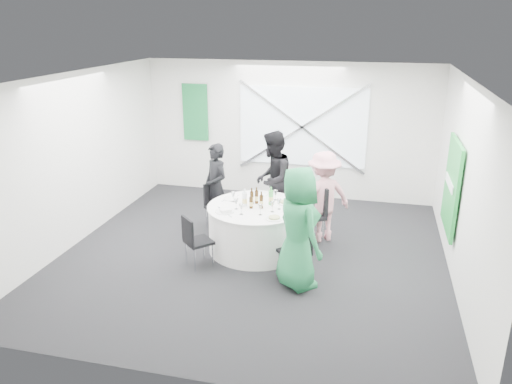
% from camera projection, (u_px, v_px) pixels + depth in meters
% --- Properties ---
extents(floor, '(6.00, 6.00, 0.00)m').
position_uv_depth(floor, '(253.00, 255.00, 8.01)').
color(floor, black).
rests_on(floor, ground).
extents(ceiling, '(6.00, 6.00, 0.00)m').
position_uv_depth(ceiling, '(253.00, 77.00, 7.09)').
color(ceiling, white).
rests_on(ceiling, wall_back).
extents(wall_back, '(6.00, 0.00, 6.00)m').
position_uv_depth(wall_back, '(288.00, 130.00, 10.30)').
color(wall_back, silver).
rests_on(wall_back, floor).
extents(wall_front, '(6.00, 0.00, 6.00)m').
position_uv_depth(wall_front, '(177.00, 259.00, 4.80)').
color(wall_front, silver).
rests_on(wall_front, floor).
extents(wall_left, '(0.00, 6.00, 6.00)m').
position_uv_depth(wall_left, '(77.00, 159.00, 8.22)').
color(wall_left, silver).
rests_on(wall_left, floor).
extents(wall_right, '(0.00, 6.00, 6.00)m').
position_uv_depth(wall_right, '(464.00, 186.00, 6.88)').
color(wall_right, silver).
rests_on(wall_right, floor).
extents(window_panel, '(2.60, 0.03, 1.60)m').
position_uv_depth(window_panel, '(302.00, 127.00, 10.16)').
color(window_panel, silver).
rests_on(window_panel, wall_back).
extents(window_brace_a, '(2.63, 0.05, 1.84)m').
position_uv_depth(window_brace_a, '(302.00, 127.00, 10.13)').
color(window_brace_a, silver).
rests_on(window_brace_a, window_panel).
extents(window_brace_b, '(2.63, 0.05, 1.84)m').
position_uv_depth(window_brace_b, '(302.00, 127.00, 10.13)').
color(window_brace_b, silver).
rests_on(window_brace_b, window_panel).
extents(green_banner, '(0.55, 0.04, 1.20)m').
position_uv_depth(green_banner, '(195.00, 112.00, 10.60)').
color(green_banner, '#125D2A').
rests_on(green_banner, wall_back).
extents(green_sign, '(0.05, 1.20, 1.40)m').
position_uv_depth(green_sign, '(452.00, 186.00, 7.51)').
color(green_sign, green).
rests_on(green_sign, wall_right).
extents(banquet_table, '(1.56, 1.56, 0.76)m').
position_uv_depth(banquet_table, '(256.00, 228.00, 8.07)').
color(banquet_table, white).
rests_on(banquet_table, floor).
extents(chair_back, '(0.54, 0.55, 1.03)m').
position_uv_depth(chair_back, '(279.00, 195.00, 8.91)').
color(chair_back, black).
rests_on(chair_back, floor).
extents(chair_back_left, '(0.52, 0.52, 0.81)m').
position_uv_depth(chair_back_left, '(216.00, 202.00, 8.93)').
color(chair_back_left, black).
rests_on(chair_back_left, floor).
extents(chair_back_right, '(0.62, 0.62, 0.99)m').
position_uv_depth(chair_back_right, '(315.00, 210.00, 8.29)').
color(chair_back_right, black).
rests_on(chair_back_right, floor).
extents(chair_front_right, '(0.54, 0.54, 0.84)m').
position_uv_depth(chair_front_right, '(297.00, 249.00, 7.08)').
color(chair_front_right, black).
rests_on(chair_front_right, floor).
extents(chair_front_left, '(0.52, 0.52, 0.82)m').
position_uv_depth(chair_front_left, '(194.00, 238.00, 7.48)').
color(chair_front_left, black).
rests_on(chair_front_left, floor).
extents(person_man_back_left, '(0.67, 0.64, 1.54)m').
position_uv_depth(person_man_back_left, '(216.00, 186.00, 8.87)').
color(person_man_back_left, black).
rests_on(person_man_back_left, floor).
extents(person_man_back, '(0.50, 0.87, 1.75)m').
position_uv_depth(person_man_back, '(273.00, 180.00, 8.88)').
color(person_man_back, black).
rests_on(person_man_back, floor).
extents(person_woman_pink, '(1.09, 0.94, 1.55)m').
position_uv_depth(person_woman_pink, '(323.00, 197.00, 8.32)').
color(person_woman_pink, pink).
rests_on(person_woman_pink, floor).
extents(person_woman_green, '(0.98, 1.01, 1.74)m').
position_uv_depth(person_woman_green, '(298.00, 228.00, 6.83)').
color(person_woman_green, '#227E48').
rests_on(person_woman_green, floor).
extents(plate_back, '(0.29, 0.29, 0.01)m').
position_uv_depth(plate_back, '(259.00, 194.00, 8.46)').
color(plate_back, white).
rests_on(plate_back, banquet_table).
extents(plate_back_left, '(0.26, 0.26, 0.01)m').
position_uv_depth(plate_back_left, '(231.00, 199.00, 8.26)').
color(plate_back_left, white).
rests_on(plate_back_left, banquet_table).
extents(plate_back_right, '(0.27, 0.27, 0.04)m').
position_uv_depth(plate_back_right, '(286.00, 202.00, 8.06)').
color(plate_back_right, white).
rests_on(plate_back_right, banquet_table).
extents(plate_front_right, '(0.26, 0.26, 0.04)m').
position_uv_depth(plate_front_right, '(274.00, 218.00, 7.43)').
color(plate_front_right, white).
rests_on(plate_front_right, banquet_table).
extents(plate_front_left, '(0.29, 0.29, 0.01)m').
position_uv_depth(plate_front_left, '(225.00, 211.00, 7.71)').
color(plate_front_left, white).
rests_on(plate_front_left, banquet_table).
extents(napkin, '(0.20, 0.19, 0.05)m').
position_uv_depth(napkin, '(226.00, 211.00, 7.66)').
color(napkin, white).
rests_on(napkin, plate_front_left).
extents(beer_bottle_a, '(0.06, 0.06, 0.27)m').
position_uv_depth(beer_bottle_a, '(252.00, 198.00, 8.02)').
color(beer_bottle_a, '#38210A').
rests_on(beer_bottle_a, banquet_table).
extents(beer_bottle_b, '(0.06, 0.06, 0.28)m').
position_uv_depth(beer_bottle_b, '(257.00, 197.00, 8.03)').
color(beer_bottle_b, '#38210A').
rests_on(beer_bottle_b, banquet_table).
extents(beer_bottle_c, '(0.06, 0.06, 0.28)m').
position_uv_depth(beer_bottle_c, '(261.00, 202.00, 7.82)').
color(beer_bottle_c, '#38210A').
rests_on(beer_bottle_c, banquet_table).
extents(beer_bottle_d, '(0.06, 0.06, 0.24)m').
position_uv_depth(beer_bottle_d, '(251.00, 203.00, 7.83)').
color(beer_bottle_d, '#38210A').
rests_on(beer_bottle_d, banquet_table).
extents(green_water_bottle, '(0.08, 0.08, 0.30)m').
position_uv_depth(green_water_bottle, '(271.00, 198.00, 7.98)').
color(green_water_bottle, green).
rests_on(green_water_bottle, banquet_table).
extents(clear_water_bottle, '(0.08, 0.08, 0.28)m').
position_uv_depth(clear_water_bottle, '(245.00, 199.00, 7.92)').
color(clear_water_bottle, white).
rests_on(clear_water_bottle, banquet_table).
extents(wine_glass_a, '(0.07, 0.07, 0.17)m').
position_uv_depth(wine_glass_a, '(241.00, 207.00, 7.57)').
color(wine_glass_a, white).
rests_on(wine_glass_a, banquet_table).
extents(wine_glass_b, '(0.07, 0.07, 0.17)m').
position_uv_depth(wine_glass_b, '(233.00, 195.00, 8.09)').
color(wine_glass_b, white).
rests_on(wine_glass_b, banquet_table).
extents(wine_glass_c, '(0.07, 0.07, 0.17)m').
position_uv_depth(wine_glass_c, '(236.00, 202.00, 7.78)').
color(wine_glass_c, white).
rests_on(wine_glass_c, banquet_table).
extents(wine_glass_d, '(0.07, 0.07, 0.17)m').
position_uv_depth(wine_glass_d, '(272.00, 204.00, 7.67)').
color(wine_glass_d, white).
rests_on(wine_glass_d, banquet_table).
extents(wine_glass_e, '(0.07, 0.07, 0.17)m').
position_uv_depth(wine_glass_e, '(279.00, 202.00, 7.78)').
color(wine_glass_e, white).
rests_on(wine_glass_e, banquet_table).
extents(wine_glass_f, '(0.07, 0.07, 0.17)m').
position_uv_depth(wine_glass_f, '(275.00, 193.00, 8.17)').
color(wine_glass_f, white).
rests_on(wine_glass_f, banquet_table).
extents(wine_glass_g, '(0.07, 0.07, 0.17)m').
position_uv_depth(wine_glass_g, '(260.00, 207.00, 7.55)').
color(wine_glass_g, white).
rests_on(wine_glass_g, banquet_table).
extents(fork_a, '(0.08, 0.14, 0.01)m').
position_uv_depth(fork_a, '(236.00, 196.00, 8.39)').
color(fork_a, silver).
rests_on(fork_a, banquet_table).
extents(knife_a, '(0.09, 0.14, 0.01)m').
position_uv_depth(knife_a, '(225.00, 200.00, 8.19)').
color(knife_a, silver).
rests_on(knife_a, banquet_table).
extents(fork_b, '(0.11, 0.12, 0.01)m').
position_uv_depth(fork_b, '(220.00, 208.00, 7.84)').
color(fork_b, silver).
rests_on(fork_b, banquet_table).
extents(knife_b, '(0.11, 0.12, 0.01)m').
position_uv_depth(knife_b, '(229.00, 216.00, 7.56)').
color(knife_b, silver).
rests_on(knife_b, banquet_table).
extents(fork_c, '(0.09, 0.13, 0.01)m').
position_uv_depth(fork_c, '(292.00, 206.00, 7.96)').
color(fork_c, silver).
rests_on(fork_c, banquet_table).
extents(knife_c, '(0.08, 0.14, 0.01)m').
position_uv_depth(knife_c, '(286.00, 200.00, 8.22)').
color(knife_c, silver).
rests_on(knife_c, banquet_table).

